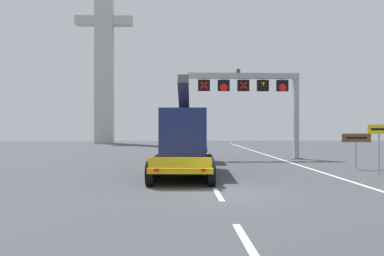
% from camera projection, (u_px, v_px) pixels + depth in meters
% --- Properties ---
extents(ground, '(112.00, 112.00, 0.00)m').
position_uv_depth(ground, '(229.00, 193.00, 14.62)').
color(ground, '#424449').
extents(lane_markings, '(0.20, 47.94, 0.01)m').
position_uv_depth(lane_markings, '(197.00, 158.00, 31.27)').
color(lane_markings, silver).
rests_on(lane_markings, ground).
extents(edge_line_right, '(0.20, 63.00, 0.01)m').
position_uv_depth(edge_line_right, '(292.00, 163.00, 26.84)').
color(edge_line_right, silver).
rests_on(edge_line_right, ground).
extents(overhead_lane_gantry, '(9.26, 0.90, 7.26)m').
position_uv_depth(overhead_lane_gantry, '(259.00, 91.00, 30.24)').
color(overhead_lane_gantry, '#9EA0A5').
rests_on(overhead_lane_gantry, ground).
extents(heavy_haul_truck_yellow, '(3.63, 14.16, 5.30)m').
position_uv_depth(heavy_haul_truck_yellow, '(186.00, 136.00, 23.75)').
color(heavy_haul_truck_yellow, yellow).
rests_on(heavy_haul_truck_yellow, ground).
extents(exit_sign_yellow, '(1.35, 0.15, 2.73)m').
position_uv_depth(exit_sign_yellow, '(379.00, 137.00, 20.43)').
color(exit_sign_yellow, '#9EA0A5').
rests_on(exit_sign_yellow, ground).
extents(tourist_info_sign_brown, '(1.80, 0.15, 2.19)m').
position_uv_depth(tourist_info_sign_brown, '(356.00, 142.00, 22.83)').
color(tourist_info_sign_brown, '#9EA0A5').
rests_on(tourist_info_sign_brown, ground).
extents(bridge_pylon_distant, '(9.00, 2.00, 31.38)m').
position_uv_depth(bridge_pylon_distant, '(104.00, 42.00, 59.48)').
color(bridge_pylon_distant, '#B7B7B2').
rests_on(bridge_pylon_distant, ground).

